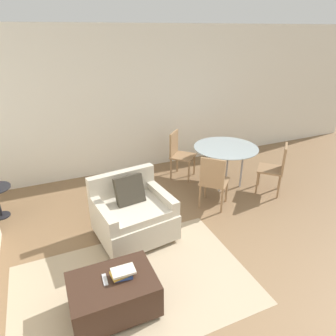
{
  "coord_description": "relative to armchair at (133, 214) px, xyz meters",
  "views": [
    {
      "loc": [
        -1.51,
        -1.9,
        2.65
      ],
      "look_at": [
        0.12,
        1.84,
        0.75
      ],
      "focal_mm": 32.0,
      "sensor_mm": 36.0,
      "label": 1
    }
  ],
  "objects": [
    {
      "name": "book_stack",
      "position": [
        -0.45,
        -1.11,
        0.1
      ],
      "size": [
        0.25,
        0.17,
        0.08
      ],
      "color": "#2D478C",
      "rests_on": "ottoman"
    },
    {
      "name": "dining_chair_near_right",
      "position": [
        2.64,
        0.18,
        0.17
      ],
      "size": [
        0.59,
        0.59,
        0.9
      ],
      "color": "#93704C",
      "rests_on": "ground_plane"
    },
    {
      "name": "dining_table",
      "position": [
        2.01,
        0.81,
        0.31
      ],
      "size": [
        1.15,
        1.15,
        0.74
      ],
      "color": "#99A8AD",
      "rests_on": "ground_plane"
    },
    {
      "name": "armchair",
      "position": [
        0.0,
        0.0,
        0.0
      ],
      "size": [
        1.08,
        0.98,
        0.89
      ],
      "color": "beige",
      "rests_on": "ground_plane"
    },
    {
      "name": "wall_back",
      "position": [
        0.58,
        2.18,
        1.03
      ],
      "size": [
        12.0,
        0.06,
        2.75
      ],
      "color": "white",
      "rests_on": "ground_plane"
    },
    {
      "name": "dining_chair_far_left",
      "position": [
        1.38,
        1.45,
        0.17
      ],
      "size": [
        0.59,
        0.59,
        0.9
      ],
      "color": "#93704C",
      "rests_on": "ground_plane"
    },
    {
      "name": "ottoman",
      "position": [
        -0.56,
        -1.12,
        -0.12
      ],
      "size": [
        0.86,
        0.6,
        0.41
      ],
      "color": "#382319",
      "rests_on": "ground_plane"
    },
    {
      "name": "tv_remote_primary",
      "position": [
        -0.63,
        -1.09,
        0.06
      ],
      "size": [
        0.05,
        0.16,
        0.01
      ],
      "color": "#B7B7BC",
      "rests_on": "ottoman"
    },
    {
      "name": "area_rug",
      "position": [
        -0.28,
        -0.88,
        -0.35
      ],
      "size": [
        2.64,
        1.73,
        0.01
      ],
      "color": "tan",
      "rests_on": "ground_plane"
    },
    {
      "name": "dining_chair_near_left",
      "position": [
        1.38,
        0.18,
        0.17
      ],
      "size": [
        0.59,
        0.59,
        0.9
      ],
      "color": "#93704C",
      "rests_on": "ground_plane"
    },
    {
      "name": "ground_plane",
      "position": [
        0.58,
        -1.46,
        -0.35
      ],
      "size": [
        20.0,
        20.0,
        0.0
      ],
      "primitive_type": "plane",
      "color": "brown"
    }
  ]
}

